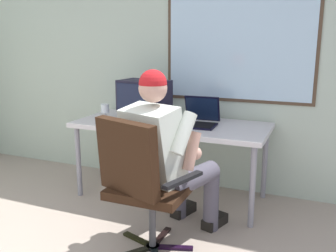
# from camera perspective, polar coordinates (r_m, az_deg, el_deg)

# --- Properties ---
(wall_rear) EXTENTS (4.88, 0.08, 2.59)m
(wall_rear) POSITION_cam_1_polar(r_m,az_deg,el_deg) (3.82, 0.37, 10.69)
(wall_rear) COLOR #B3C2B2
(wall_rear) RESTS_ON ground
(desk) EXTENTS (1.74, 0.75, 0.71)m
(desk) POSITION_cam_1_polar(r_m,az_deg,el_deg) (3.44, 0.46, -0.42)
(desk) COLOR gray
(desk) RESTS_ON ground
(office_chair) EXTENTS (0.68, 0.62, 0.97)m
(office_chair) POSITION_cam_1_polar(r_m,az_deg,el_deg) (2.53, -4.07, -7.79)
(office_chair) COLOR black
(office_chair) RESTS_ON ground
(person_seated) EXTENTS (0.67, 0.89, 1.26)m
(person_seated) POSITION_cam_1_polar(r_m,az_deg,el_deg) (2.69, -0.14, -4.17)
(person_seated) COLOR #4D4957
(person_seated) RESTS_ON ground
(crt_monitor) EXTENTS (0.48, 0.33, 0.38)m
(crt_monitor) POSITION_cam_1_polar(r_m,az_deg,el_deg) (3.49, -3.61, 4.40)
(crt_monitor) COLOR beige
(crt_monitor) RESTS_ON desk
(laptop) EXTENTS (0.33, 0.35, 0.25)m
(laptop) POSITION_cam_1_polar(r_m,az_deg,el_deg) (3.36, 4.76, 1.29)
(laptop) COLOR black
(laptop) RESTS_ON desk
(wine_glass) EXTENTS (0.07, 0.07, 0.16)m
(wine_glass) POSITION_cam_1_polar(r_m,az_deg,el_deg) (3.54, -9.45, 2.49)
(wine_glass) COLOR silver
(wine_glass) RESTS_ON desk
(desk_speaker) EXTENTS (0.07, 0.09, 0.17)m
(desk_speaker) POSITION_cam_1_polar(r_m,az_deg,el_deg) (3.81, -6.80, 3.00)
(desk_speaker) COLOR black
(desk_speaker) RESTS_ON desk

